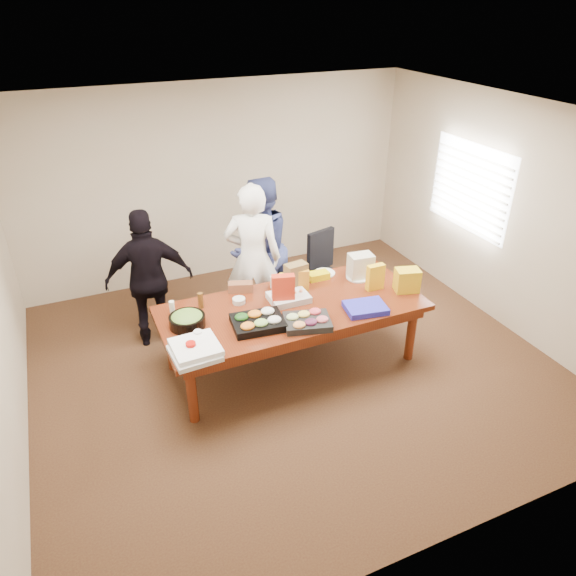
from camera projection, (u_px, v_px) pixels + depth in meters
name	position (u px, v px, depth m)	size (l,w,h in m)	color
floor	(292.00, 363.00, 6.02)	(5.50, 5.00, 0.02)	#47301E
ceiling	(293.00, 116.00, 4.69)	(5.50, 5.00, 0.02)	white
wall_back	(219.00, 183.00, 7.35)	(5.50, 0.04, 2.70)	beige
wall_front	(455.00, 413.00, 3.36)	(5.50, 0.04, 2.70)	beige
wall_right	(504.00, 214.00, 6.32)	(0.04, 5.00, 2.70)	beige
window_panel	(470.00, 187.00, 6.72)	(0.03, 1.40, 1.10)	white
window_blinds	(467.00, 188.00, 6.70)	(0.04, 1.36, 1.00)	beige
conference_table	(292.00, 335.00, 5.83)	(2.80, 1.20, 0.75)	#4C1C0F
office_chair	(326.00, 275.00, 6.82)	(0.50, 0.50, 0.98)	black
person_center	(253.00, 258.00, 6.26)	(0.67, 0.44, 1.84)	white
person_right	(260.00, 249.00, 6.54)	(0.87, 0.68, 1.80)	navy
person_left	(149.00, 279.00, 6.00)	(0.97, 0.40, 1.66)	black
veggie_tray	(258.00, 323.00, 5.30)	(0.51, 0.40, 0.08)	black
fruit_tray	(307.00, 322.00, 5.31)	(0.46, 0.36, 0.07)	black
sheet_cake	(289.00, 297.00, 5.73)	(0.42, 0.31, 0.07)	silver
salad_bowl	(187.00, 321.00, 5.29)	(0.36, 0.36, 0.12)	black
chip_bag_blue	(366.00, 308.00, 5.56)	(0.42, 0.31, 0.06)	#2726BD
chip_bag_red	(283.00, 290.00, 5.59)	(0.24, 0.10, 0.35)	red
chip_bag_yellow	(375.00, 277.00, 5.90)	(0.20, 0.08, 0.30)	yellow
chip_bag_orange	(302.00, 280.00, 5.88)	(0.16, 0.07, 0.25)	#C6821C
mayo_jar	(274.00, 282.00, 5.97)	(0.09, 0.09, 0.14)	silver
mustard_bottle	(282.00, 281.00, 5.95)	(0.06, 0.06, 0.18)	yellow
dressing_bottle	(201.00, 300.00, 5.58)	(0.06, 0.06, 0.18)	#5D3813
ranch_bottle	(172.00, 308.00, 5.45)	(0.06, 0.06, 0.17)	white
banana_bunch	(318.00, 276.00, 6.16)	(0.24, 0.14, 0.08)	yellow
bread_loaf	(241.00, 287.00, 5.90)	(0.27, 0.12, 0.11)	brown
kraft_bag	(296.00, 277.00, 5.89)	(0.24, 0.14, 0.32)	brown
red_cup	(191.00, 348.00, 4.88)	(0.09, 0.09, 0.13)	#B90D05
clear_cup_a	(198.00, 336.00, 5.06)	(0.08, 0.08, 0.11)	white
clear_cup_b	(181.00, 320.00, 5.31)	(0.08, 0.08, 0.11)	silver
pizza_box_lower	(195.00, 353.00, 4.87)	(0.42, 0.42, 0.05)	silver
pizza_box_upper	(196.00, 347.00, 4.88)	(0.42, 0.42, 0.05)	white
plate_a	(358.00, 277.00, 6.20)	(0.28, 0.28, 0.02)	silver
plate_b	(324.00, 273.00, 6.29)	(0.25, 0.25, 0.02)	white
dip_bowl_a	(294.00, 285.00, 5.99)	(0.14, 0.14, 0.05)	beige
dip_bowl_b	(239.00, 301.00, 5.69)	(0.14, 0.14, 0.06)	silver
grocery_bag_white	(361.00, 266.00, 6.14)	(0.27, 0.19, 0.29)	beige
grocery_bag_yellow	(407.00, 280.00, 5.88)	(0.26, 0.18, 0.26)	yellow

